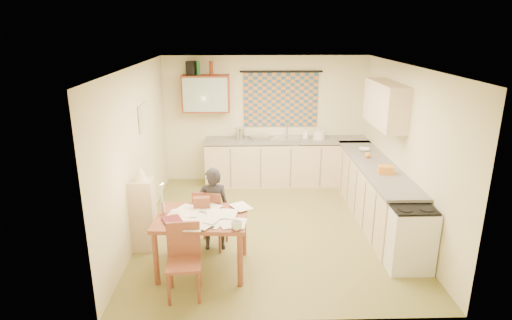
{
  "coord_description": "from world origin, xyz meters",
  "views": [
    {
      "loc": [
        -0.41,
        -6.12,
        3.05
      ],
      "look_at": [
        -0.24,
        0.2,
        1.05
      ],
      "focal_mm": 30.0,
      "sensor_mm": 36.0,
      "label": 1
    }
  ],
  "objects_px": {
    "shelf_stand": "(144,215)",
    "chair_far": "(211,229)",
    "person": "(213,209)",
    "stove": "(408,236)",
    "dining_table": "(203,242)",
    "counter_right": "(374,191)",
    "counter_back": "(289,162)"
  },
  "relations": [
    {
      "from": "person",
      "to": "counter_right",
      "type": "bearing_deg",
      "value": -161.29
    },
    {
      "from": "stove",
      "to": "shelf_stand",
      "type": "height_order",
      "value": "shelf_stand"
    },
    {
      "from": "counter_back",
      "to": "chair_far",
      "type": "xyz_separation_m",
      "value": [
        -1.37,
        -2.55,
        -0.18
      ]
    },
    {
      "from": "stove",
      "to": "chair_far",
      "type": "distance_m",
      "value": 2.67
    },
    {
      "from": "counter_back",
      "to": "dining_table",
      "type": "relative_size",
      "value": 2.77
    },
    {
      "from": "shelf_stand",
      "to": "chair_far",
      "type": "bearing_deg",
      "value": 0.86
    },
    {
      "from": "counter_right",
      "to": "stove",
      "type": "bearing_deg",
      "value": -90.0
    },
    {
      "from": "stove",
      "to": "dining_table",
      "type": "height_order",
      "value": "stove"
    },
    {
      "from": "counter_right",
      "to": "person",
      "type": "xyz_separation_m",
      "value": [
        -2.56,
        -0.99,
        0.16
      ]
    },
    {
      "from": "stove",
      "to": "dining_table",
      "type": "distance_m",
      "value": 2.67
    },
    {
      "from": "person",
      "to": "shelf_stand",
      "type": "xyz_separation_m",
      "value": [
        -0.98,
        0.03,
        -0.09
      ]
    },
    {
      "from": "chair_far",
      "to": "counter_right",
      "type": "bearing_deg",
      "value": -146.28
    },
    {
      "from": "dining_table",
      "to": "chair_far",
      "type": "relative_size",
      "value": 1.34
    },
    {
      "from": "counter_back",
      "to": "chair_far",
      "type": "bearing_deg",
      "value": -118.21
    },
    {
      "from": "counter_back",
      "to": "person",
      "type": "xyz_separation_m",
      "value": [
        -1.32,
        -2.6,
        0.16
      ]
    },
    {
      "from": "dining_table",
      "to": "shelf_stand",
      "type": "bearing_deg",
      "value": 150.45
    },
    {
      "from": "stove",
      "to": "shelf_stand",
      "type": "relative_size",
      "value": 0.84
    },
    {
      "from": "counter_right",
      "to": "person",
      "type": "bearing_deg",
      "value": -158.91
    },
    {
      "from": "counter_right",
      "to": "chair_far",
      "type": "xyz_separation_m",
      "value": [
        -2.6,
        -0.94,
        -0.18
      ]
    },
    {
      "from": "stove",
      "to": "chair_far",
      "type": "xyz_separation_m",
      "value": [
        -2.6,
        0.6,
        -0.16
      ]
    },
    {
      "from": "stove",
      "to": "counter_back",
      "type": "bearing_deg",
      "value": 111.42
    },
    {
      "from": "counter_back",
      "to": "counter_right",
      "type": "relative_size",
      "value": 1.12
    },
    {
      "from": "counter_back",
      "to": "shelf_stand",
      "type": "height_order",
      "value": "shelf_stand"
    },
    {
      "from": "counter_right",
      "to": "stove",
      "type": "height_order",
      "value": "counter_right"
    },
    {
      "from": "dining_table",
      "to": "stove",
      "type": "bearing_deg",
      "value": 3.09
    },
    {
      "from": "counter_right",
      "to": "dining_table",
      "type": "distance_m",
      "value": 3.07
    },
    {
      "from": "dining_table",
      "to": "person",
      "type": "xyz_separation_m",
      "value": [
        0.11,
        0.53,
        0.23
      ]
    },
    {
      "from": "counter_right",
      "to": "chair_far",
      "type": "bearing_deg",
      "value": -160.15
    },
    {
      "from": "counter_back",
      "to": "person",
      "type": "relative_size",
      "value": 2.71
    },
    {
      "from": "chair_far",
      "to": "person",
      "type": "xyz_separation_m",
      "value": [
        0.04,
        -0.05,
        0.33
      ]
    },
    {
      "from": "counter_back",
      "to": "dining_table",
      "type": "xyz_separation_m",
      "value": [
        -1.44,
        -3.13,
        -0.07
      ]
    },
    {
      "from": "stove",
      "to": "person",
      "type": "bearing_deg",
      "value": 167.88
    }
  ]
}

